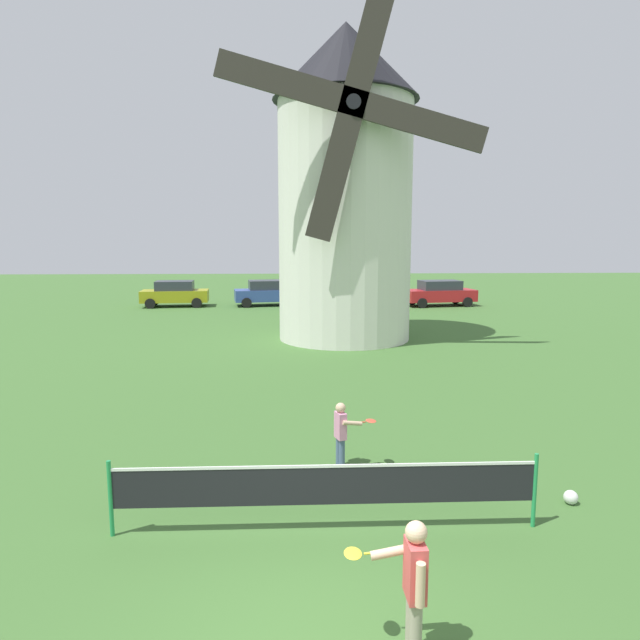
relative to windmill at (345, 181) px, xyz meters
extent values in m
cylinder|color=silver|center=(0.00, 0.02, -1.66)|extent=(5.33, 5.33, 9.44)
cone|color=black|center=(0.00, 0.02, 4.53)|extent=(5.76, 5.76, 2.93)
cylinder|color=black|center=(0.00, -2.90, 2.30)|extent=(0.50, 0.60, 0.50)
cube|color=#332D28|center=(0.00, -3.05, 2.30)|extent=(3.32, 0.12, 9.39)
cube|color=#332D28|center=(0.00, -3.05, 2.30)|extent=(9.39, 0.12, 3.32)
cylinder|color=#238E4C|center=(-4.55, -15.27, -5.83)|extent=(0.06, 0.06, 1.10)
cylinder|color=#238E4C|center=(1.43, -15.27, -5.83)|extent=(0.06, 0.06, 1.10)
cube|color=black|center=(-1.56, -15.27, -5.70)|extent=(5.95, 0.01, 0.55)
cube|color=white|center=(-1.56, -15.27, -5.41)|extent=(5.95, 0.02, 0.04)
cylinder|color=#9E937F|center=(-0.82, -17.76, -6.05)|extent=(0.13, 0.13, 0.65)
cylinder|color=#9E937F|center=(-0.82, -17.62, -6.05)|extent=(0.13, 0.13, 0.65)
cube|color=#DB4C4C|center=(-0.82, -17.69, -5.44)|extent=(0.18, 0.32, 0.58)
sphere|color=#DBB28E|center=(-0.82, -17.69, -5.05)|extent=(0.22, 0.22, 0.22)
cylinder|color=#DBB28E|center=(-0.82, -17.90, -5.46)|extent=(0.09, 0.09, 0.43)
cylinder|color=#DBB28E|center=(-1.02, -17.52, -5.36)|extent=(0.44, 0.10, 0.17)
cylinder|color=yellow|center=(-1.19, -17.52, -5.36)|extent=(0.22, 0.03, 0.04)
ellipsoid|color=yellow|center=(-1.41, -17.53, -5.36)|extent=(0.19, 0.24, 0.03)
cylinder|color=slate|center=(-1.21, -13.00, -6.11)|extent=(0.11, 0.11, 0.55)
cylinder|color=slate|center=(-1.16, -13.14, -6.11)|extent=(0.11, 0.11, 0.55)
cube|color=pink|center=(-1.18, -13.07, -5.59)|extent=(0.22, 0.30, 0.49)
sphere|color=#DBB28E|center=(-1.18, -13.07, -5.26)|extent=(0.18, 0.18, 0.18)
cylinder|color=#DBB28E|center=(-1.24, -12.91, -5.61)|extent=(0.08, 0.08, 0.36)
cylinder|color=#DBB28E|center=(-0.98, -13.17, -5.52)|extent=(0.38, 0.19, 0.14)
cylinder|color=#D84C33|center=(-0.84, -13.12, -5.52)|extent=(0.22, 0.09, 0.04)
ellipsoid|color=#D84C33|center=(-0.63, -13.05, -5.52)|extent=(0.25, 0.28, 0.03)
sphere|color=silver|center=(2.31, -14.62, -6.27)|extent=(0.22, 0.22, 0.22)
cube|color=#999919|center=(-9.35, 11.19, -5.73)|extent=(4.10, 2.06, 0.70)
cube|color=#2D333D|center=(-9.35, 11.19, -5.10)|extent=(2.35, 1.69, 0.56)
cylinder|color=black|center=(-8.09, 12.16, -6.08)|extent=(0.61, 0.23, 0.60)
cylinder|color=black|center=(-7.93, 10.47, -6.08)|extent=(0.61, 0.23, 0.60)
cylinder|color=black|center=(-10.77, 11.91, -6.08)|extent=(0.61, 0.23, 0.60)
cylinder|color=black|center=(-10.61, 10.22, -6.08)|extent=(0.61, 0.23, 0.60)
cube|color=#334C99|center=(-3.77, 11.47, -5.73)|extent=(4.20, 2.33, 0.70)
cube|color=#2D333D|center=(-3.77, 11.47, -5.10)|extent=(2.44, 1.84, 0.56)
cylinder|color=black|center=(-2.58, 12.53, -6.08)|extent=(0.62, 0.28, 0.60)
cylinder|color=black|center=(-2.30, 10.85, -6.08)|extent=(0.62, 0.28, 0.60)
cylinder|color=black|center=(-5.24, 12.08, -6.08)|extent=(0.62, 0.28, 0.60)
cylinder|color=black|center=(-4.96, 10.40, -6.08)|extent=(0.62, 0.28, 0.60)
cube|color=silver|center=(1.55, 11.04, -5.73)|extent=(4.20, 2.28, 0.70)
cube|color=#2D333D|center=(1.55, 11.04, -5.10)|extent=(2.43, 1.81, 0.56)
cylinder|color=black|center=(2.77, 12.08, -6.08)|extent=(0.62, 0.27, 0.60)
cylinder|color=black|center=(3.02, 10.40, -6.08)|extent=(0.62, 0.27, 0.60)
cylinder|color=black|center=(0.08, 11.67, -6.08)|extent=(0.62, 0.27, 0.60)
cylinder|color=black|center=(0.34, 9.99, -6.08)|extent=(0.62, 0.27, 0.60)
cube|color=red|center=(6.80, 10.85, -5.73)|extent=(4.46, 2.31, 0.70)
cube|color=#2D333D|center=(6.80, 10.85, -5.10)|extent=(2.58, 1.83, 0.56)
cylinder|color=black|center=(8.11, 11.90, -6.08)|extent=(0.62, 0.27, 0.60)
cylinder|color=black|center=(8.36, 10.22, -6.08)|extent=(0.62, 0.27, 0.60)
cylinder|color=black|center=(5.25, 11.47, -6.08)|extent=(0.62, 0.27, 0.60)
cylinder|color=black|center=(5.50, 9.79, -6.08)|extent=(0.62, 0.27, 0.60)
camera|label=1|loc=(-1.95, -22.61, -2.25)|focal=31.09mm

